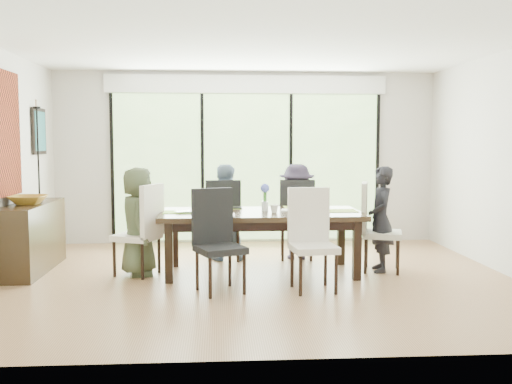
{
  "coord_description": "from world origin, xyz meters",
  "views": [
    {
      "loc": [
        -0.45,
        -6.54,
        1.6
      ],
      "look_at": [
        0.0,
        0.25,
        1.0
      ],
      "focal_mm": 40.0,
      "sensor_mm": 36.0,
      "label": 1
    }
  ],
  "objects": [
    {
      "name": "floor",
      "position": [
        0.0,
        0.0,
        -0.01
      ],
      "size": [
        6.0,
        5.0,
        0.01
      ],
      "primitive_type": "cube",
      "color": "brown",
      "rests_on": "ground"
    },
    {
      "name": "ceiling",
      "position": [
        0.0,
        0.0,
        2.71
      ],
      "size": [
        6.0,
        5.0,
        0.01
      ],
      "primitive_type": "cube",
      "color": "white",
      "rests_on": "wall_back"
    },
    {
      "name": "wall_back",
      "position": [
        0.0,
        2.51,
        1.35
      ],
      "size": [
        6.0,
        0.02,
        2.7
      ],
      "primitive_type": "cube",
      "color": "beige",
      "rests_on": "floor"
    },
    {
      "name": "wall_front",
      "position": [
        0.0,
        -2.51,
        1.35
      ],
      "size": [
        6.0,
        0.02,
        2.7
      ],
      "primitive_type": "cube",
      "color": "beige",
      "rests_on": "floor"
    },
    {
      "name": "wall_right",
      "position": [
        3.01,
        0.0,
        1.35
      ],
      "size": [
        0.02,
        5.0,
        2.7
      ],
      "primitive_type": "cube",
      "color": "white",
      "rests_on": "floor"
    },
    {
      "name": "glass_doors",
      "position": [
        0.0,
        2.47,
        1.2
      ],
      "size": [
        4.2,
        0.02,
        2.3
      ],
      "primitive_type": "cube",
      "color": "#598C3F",
      "rests_on": "wall_back"
    },
    {
      "name": "blinds_header",
      "position": [
        0.0,
        2.46,
        2.5
      ],
      "size": [
        4.4,
        0.06,
        0.28
      ],
      "primitive_type": "cube",
      "color": "white",
      "rests_on": "wall_back"
    },
    {
      "name": "mullion_a",
      "position": [
        -2.1,
        2.46,
        1.2
      ],
      "size": [
        0.05,
        0.04,
        2.3
      ],
      "primitive_type": "cube",
      "color": "black",
      "rests_on": "wall_back"
    },
    {
      "name": "mullion_b",
      "position": [
        -0.7,
        2.46,
        1.2
      ],
      "size": [
        0.05,
        0.04,
        2.3
      ],
      "primitive_type": "cube",
      "color": "black",
      "rests_on": "wall_back"
    },
    {
      "name": "mullion_c",
      "position": [
        0.7,
        2.46,
        1.2
      ],
      "size": [
        0.05,
        0.04,
        2.3
      ],
      "primitive_type": "cube",
      "color": "black",
      "rests_on": "wall_back"
    },
    {
      "name": "mullion_d",
      "position": [
        2.1,
        2.46,
        1.2
      ],
      "size": [
        0.05,
        0.04,
        2.3
      ],
      "primitive_type": "cube",
      "color": "black",
      "rests_on": "wall_back"
    },
    {
      "name": "deck",
      "position": [
        0.0,
        3.4,
        -0.05
      ],
      "size": [
        6.0,
        1.8,
        0.1
      ],
      "primitive_type": "cube",
      "color": "brown",
      "rests_on": "ground"
    },
    {
      "name": "rail_top",
      "position": [
        0.0,
        4.2,
        0.55
      ],
      "size": [
        6.0,
        0.08,
        0.06
      ],
      "primitive_type": "cube",
      "color": "brown",
      "rests_on": "deck"
    },
    {
      "name": "foliage_left",
      "position": [
        -1.8,
        5.2,
        1.44
      ],
      "size": [
        3.2,
        3.2,
        3.2
      ],
      "primitive_type": "sphere",
      "color": "#14380F",
      "rests_on": "ground"
    },
    {
      "name": "foliage_mid",
      "position": [
        0.4,
        5.8,
        1.8
      ],
      "size": [
        4.0,
        4.0,
        4.0
      ],
      "primitive_type": "sphere",
      "color": "#14380F",
      "rests_on": "ground"
    },
    {
      "name": "foliage_right",
      "position": [
        2.2,
        5.0,
        1.26
      ],
      "size": [
        2.8,
        2.8,
        2.8
      ],
      "primitive_type": "sphere",
      "color": "#14380F",
      "rests_on": "ground"
    },
    {
      "name": "foliage_far",
      "position": [
        -0.6,
        6.5,
        1.62
      ],
      "size": [
        3.6,
        3.6,
        3.6
      ],
      "primitive_type": "sphere",
      "color": "#14380F",
      "rests_on": "ground"
    },
    {
      "name": "table_top",
      "position": [
        0.07,
        0.3,
        0.73
      ],
      "size": [
        2.42,
        1.11,
        0.06
      ],
      "primitive_type": "cube",
      "color": "black",
      "rests_on": "floor"
    },
    {
      "name": "table_apron",
      "position": [
        0.07,
        0.3,
        0.64
      ],
      "size": [
        2.22,
        0.91,
        0.1
      ],
      "primitive_type": "cube",
      "color": "black",
      "rests_on": "floor"
    },
    {
      "name": "table_leg_fl",
      "position": [
        -1.01,
        -0.13,
        0.35
      ],
      "size": [
        0.09,
        0.09,
        0.7
      ],
      "primitive_type": "cube",
      "color": "black",
      "rests_on": "floor"
    },
    {
      "name": "table_leg_fr",
      "position": [
        1.15,
        -0.13,
        0.35
      ],
      "size": [
        0.09,
        0.09,
        0.7
      ],
      "primitive_type": "cube",
      "color": "black",
      "rests_on": "floor"
    },
    {
      "name": "table_leg_bl",
      "position": [
        -1.01,
        0.73,
        0.35
      ],
      "size": [
        0.09,
        0.09,
        0.7
      ],
      "primitive_type": "cube",
      "color": "black",
      "rests_on": "floor"
    },
    {
      "name": "table_leg_br",
      "position": [
        1.15,
        0.73,
        0.35
      ],
      "size": [
        0.09,
        0.09,
        0.7
      ],
      "primitive_type": "cube",
      "color": "black",
      "rests_on": "floor"
    },
    {
      "name": "chair_left_end",
      "position": [
        -1.43,
        0.3,
        0.55
      ],
      "size": [
        0.61,
        0.61,
        1.11
      ],
      "primitive_type": null,
      "rotation": [
        0.0,
        0.0,
        -1.99
      ],
      "color": "white",
      "rests_on": "floor"
    },
    {
      "name": "chair_right_end",
      "position": [
        1.57,
        0.3,
        0.55
      ],
      "size": [
        0.58,
        0.58,
        1.11
      ],
      "primitive_type": null,
      "rotation": [
        0.0,
        0.0,
        1.28
      ],
      "color": "beige",
      "rests_on": "floor"
    },
    {
      "name": "chair_far_left",
      "position": [
        -0.38,
        1.15,
        0.55
      ],
      "size": [
        0.47,
        0.47,
        1.11
      ],
      "primitive_type": null,
      "rotation": [
        0.0,
        0.0,
        3.13
      ],
      "color": "black",
      "rests_on": "floor"
    },
    {
      "name": "chair_far_right",
      "position": [
        0.62,
        1.15,
        0.55
      ],
      "size": [
        0.51,
        0.51,
        1.11
      ],
      "primitive_type": null,
      "rotation": [
        0.0,
        0.0,
        3.05
      ],
      "color": "black",
      "rests_on": "floor"
    },
    {
      "name": "chair_near_left",
      "position": [
        -0.43,
        -0.57,
        0.55
      ],
      "size": [
        0.6,
        0.6,
        1.11
      ],
      "primitive_type": null,
      "rotation": [
        0.0,
        0.0,
        0.39
      ],
      "color": "black",
      "rests_on": "floor"
    },
    {
      "name": "chair_near_right",
      "position": [
        0.57,
        -0.57,
        0.55
      ],
      "size": [
        0.51,
        0.51,
        1.11
      ],
      "primitive_type": null,
      "rotation": [
        0.0,
        0.0,
        0.11
      ],
      "color": "silver",
      "rests_on": "floor"
    },
    {
      "name": "person_left_end",
      "position": [
        -1.41,
        0.3,
        0.65
      ],
      "size": [
        0.46,
        0.65,
        1.3
      ],
      "primitive_type": "imported",
      "rotation": [
        0.0,
        0.0,
        1.71
      ],
      "color": "#414C32",
      "rests_on": "floor"
    },
    {
      "name": "person_right_end",
      "position": [
        1.55,
        0.3,
        0.65
      ],
      "size": [
        0.44,
        0.64,
        1.3
      ],
      "primitive_type": "imported",
      "rotation": [
        0.0,
        0.0,
        -1.66
      ],
      "color": "black",
      "rests_on": "floor"
    },
    {
      "name": "person_far_left",
      "position": [
        -0.38,
        1.13,
        0.65
      ],
      "size": [
        0.64,
        0.43,
        1.3
      ],
      "primitive_type": "imported",
      "rotation": [
        0.0,
        0.0,
        3.22
      ],
      "color": "#7088A2",
      "rests_on": "floor"
    },
    {
      "name": "person_far_right",
      "position": [
        0.62,
        1.13,
        0.65
      ],
      "size": [
        0.63,
        0.42,
        1.3
      ],
      "primitive_type": "imported",
      "rotation": [
        0.0,
        0.0,
        3.2
      ],
      "color": "#261F2F",
      "rests_on": "floor"
    },
    {
      "name": "placemat_left",
      "position": [
        -0.88,
        0.3,
        0.76
      ],
      "size": [
        0.44,
        0.32,
        0.01
      ],
      "primitive_type": "cube",
      "color": "#8CC546",
      "rests_on": "table_top"
    },
    {
      "name": "placemat_right",
      "position": [
        1.02,
        0.3,
        0.76
      ],
      "size": [
        0.44,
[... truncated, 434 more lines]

